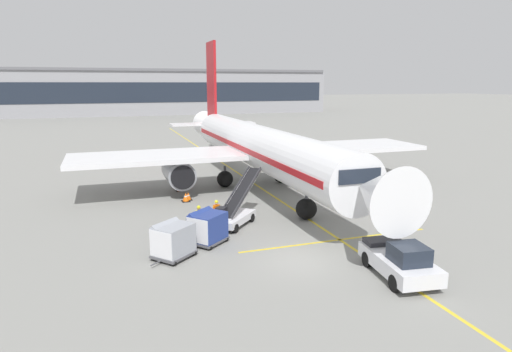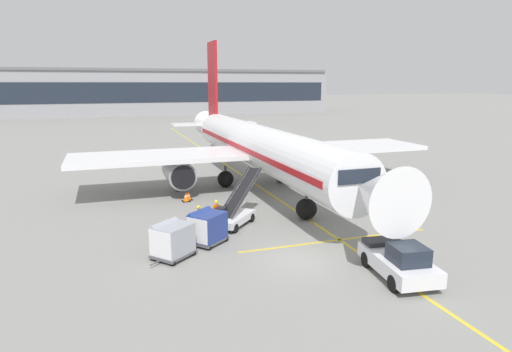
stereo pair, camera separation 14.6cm
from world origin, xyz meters
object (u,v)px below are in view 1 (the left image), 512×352
object	(u,v)px
ground_crew_marshaller	(217,212)
safety_cone_engine_keepout	(188,196)
parked_airplane	(257,147)
baggage_cart_second	(173,240)
pushback_tug	(400,261)
belt_loader	(235,211)
ground_crew_by_carts	(199,217)
safety_cone_nose_mark	(186,197)
ground_crew_by_loader	(194,228)
safety_cone_wingtip	(180,187)
baggage_cart_lead	(207,227)

from	to	relation	value
ground_crew_marshaller	safety_cone_engine_keepout	size ratio (longest dim) A/B	2.75
parked_airplane	baggage_cart_second	bearing A→B (deg)	-124.18
pushback_tug	safety_cone_engine_keepout	bearing A→B (deg)	111.67
belt_loader	safety_cone_engine_keepout	xyz separation A→B (m)	(-1.71, 7.04, -0.60)
parked_airplane	baggage_cart_second	xyz separation A→B (m)	(-9.41, -13.86, -2.56)
parked_airplane	ground_crew_by_carts	size ratio (longest dim) A/B	23.05
baggage_cart_second	safety_cone_nose_mark	xyz separation A→B (m)	(2.61, 10.93, -0.66)
belt_loader	ground_crew_by_loader	distance (m)	4.19
safety_cone_engine_keepout	safety_cone_wingtip	xyz separation A→B (m)	(-0.15, 3.10, 0.02)
belt_loader	baggage_cart_second	bearing A→B (deg)	-137.13
pushback_tug	ground_crew_by_loader	distance (m)	11.04
belt_loader	safety_cone_wingtip	bearing A→B (deg)	100.44
baggage_cart_lead	baggage_cart_second	world-z (taller)	same
baggage_cart_second	safety_cone_wingtip	bearing A→B (deg)	79.30
baggage_cart_lead	ground_crew_by_carts	distance (m)	1.88
ground_crew_by_carts	safety_cone_nose_mark	world-z (taller)	ground_crew_by_carts
safety_cone_wingtip	belt_loader	bearing A→B (deg)	-79.56
parked_airplane	safety_cone_wingtip	bearing A→B (deg)	175.34
parked_airplane	belt_loader	distance (m)	11.06
safety_cone_nose_mark	belt_loader	bearing A→B (deg)	-73.50
pushback_tug	ground_crew_by_carts	xyz separation A→B (m)	(-7.59, 9.17, 0.17)
parked_airplane	pushback_tug	bearing A→B (deg)	-89.23
baggage_cart_lead	pushback_tug	xyz separation A→B (m)	(7.51, -7.29, -0.17)
baggage_cart_second	safety_cone_nose_mark	size ratio (longest dim) A/B	3.70
belt_loader	ground_crew_by_loader	bearing A→B (deg)	-139.21
belt_loader	safety_cone_nose_mark	bearing A→B (deg)	106.50
safety_cone_engine_keepout	safety_cone_nose_mark	size ratio (longest dim) A/B	0.90
safety_cone_wingtip	parked_airplane	bearing A→B (deg)	-4.66
baggage_cart_second	pushback_tug	size ratio (longest dim) A/B	0.56
belt_loader	baggage_cart_second	xyz separation A→B (m)	(-4.59, -4.26, 0.10)
belt_loader	safety_cone_engine_keepout	distance (m)	7.27
safety_cone_nose_mark	ground_crew_by_loader	bearing A→B (deg)	-97.24
baggage_cart_second	safety_cone_engine_keepout	distance (m)	11.68
parked_airplane	safety_cone_engine_keepout	xyz separation A→B (m)	(-6.53, -2.56, -3.25)
baggage_cart_second	ground_crew_by_carts	bearing A→B (deg)	58.27
ground_crew_by_carts	ground_crew_marshaller	bearing A→B (deg)	33.31
baggage_cart_second	safety_cone_engine_keepout	world-z (taller)	baggage_cart_second
belt_loader	safety_cone_wingtip	distance (m)	10.33
baggage_cart_second	ground_crew_by_carts	size ratio (longest dim) A/B	1.49
baggage_cart_lead	baggage_cart_second	bearing A→B (deg)	-145.48
ground_crew_by_loader	safety_cone_nose_mark	xyz separation A→B (m)	(1.19, 9.40, -0.66)
ground_crew_marshaller	safety_cone_wingtip	distance (m)	10.22
belt_loader	ground_crew_marshaller	xyz separation A→B (m)	(-1.20, -0.04, 0.09)
safety_cone_nose_mark	parked_airplane	bearing A→B (deg)	23.31
belt_loader	baggage_cart_second	distance (m)	6.26
pushback_tug	safety_cone_engine_keepout	world-z (taller)	pushback_tug
parked_airplane	ground_crew_by_carts	world-z (taller)	parked_airplane
baggage_cart_lead	ground_crew_by_loader	distance (m)	0.74
baggage_cart_lead	belt_loader	bearing A→B (deg)	48.79
ground_crew_by_loader	safety_cone_engine_keepout	distance (m)	9.90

